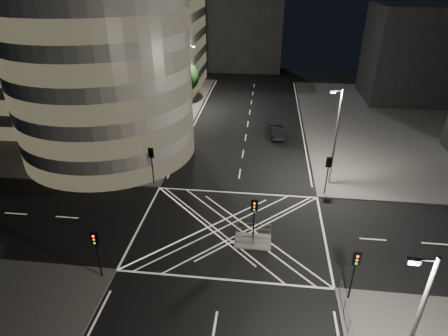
# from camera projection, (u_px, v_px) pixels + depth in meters

# --- Properties ---
(ground) EXTENTS (120.00, 120.00, 0.00)m
(ground) POSITION_uv_depth(u_px,v_px,m) (231.00, 229.00, 32.56)
(ground) COLOR black
(ground) RESTS_ON ground
(sidewalk_far_left) EXTENTS (42.00, 42.00, 0.15)m
(sidewalk_far_left) POSITION_uv_depth(u_px,v_px,m) (65.00, 111.00, 59.11)
(sidewalk_far_left) COLOR #4F4C4A
(sidewalk_far_left) RESTS_ON ground
(central_island) EXTENTS (3.00, 2.00, 0.15)m
(central_island) POSITION_uv_depth(u_px,v_px,m) (253.00, 241.00, 31.01)
(central_island) COLOR slate
(central_island) RESTS_ON ground
(office_tower_curved) EXTENTS (30.00, 29.00, 27.20)m
(office_tower_curved) POSITION_uv_depth(u_px,v_px,m) (76.00, 37.00, 45.08)
(office_tower_curved) COLOR gray
(office_tower_curved) RESTS_ON sidewalk_far_left
(office_block_rear) EXTENTS (24.00, 16.00, 22.00)m
(office_block_rear) POSITION_uv_depth(u_px,v_px,m) (132.00, 25.00, 66.28)
(office_block_rear) COLOR gray
(office_block_rear) RESTS_ON sidewalk_far_left
(building_right_far) EXTENTS (14.00, 12.00, 15.00)m
(building_right_far) POSITION_uv_depth(u_px,v_px,m) (413.00, 54.00, 61.28)
(building_right_far) COLOR black
(building_right_far) RESTS_ON sidewalk_far_right
(building_far_end) EXTENTS (18.00, 8.00, 18.00)m
(building_far_end) POSITION_uv_depth(u_px,v_px,m) (240.00, 27.00, 79.45)
(building_far_end) COLOR black
(building_far_end) RESTS_ON ground
(tree_a) EXTENTS (4.05, 4.05, 6.69)m
(tree_a) POSITION_uv_depth(u_px,v_px,m) (140.00, 135.00, 39.38)
(tree_a) COLOR black
(tree_a) RESTS_ON sidewalk_far_left
(tree_b) EXTENTS (4.23, 4.23, 7.13)m
(tree_b) POSITION_uv_depth(u_px,v_px,m) (156.00, 113.00, 44.47)
(tree_b) COLOR black
(tree_b) RESTS_ON sidewalk_far_left
(tree_c) EXTENTS (4.26, 4.26, 7.32)m
(tree_c) POSITION_uv_depth(u_px,v_px,m) (168.00, 96.00, 49.64)
(tree_c) COLOR black
(tree_c) RESTS_ON sidewalk_far_left
(tree_d) EXTENTS (4.38, 4.38, 7.97)m
(tree_d) POSITION_uv_depth(u_px,v_px,m) (178.00, 80.00, 54.61)
(tree_d) COLOR black
(tree_d) RESTS_ON sidewalk_far_left
(tree_e) EXTENTS (4.00, 4.00, 6.72)m
(tree_e) POSITION_uv_depth(u_px,v_px,m) (187.00, 77.00, 60.35)
(tree_e) COLOR black
(tree_e) RESTS_ON sidewalk_far_left
(traffic_signal_fl) EXTENTS (0.55, 0.22, 4.00)m
(traffic_signal_fl) POSITION_uv_depth(u_px,v_px,m) (152.00, 159.00, 38.03)
(traffic_signal_fl) COLOR black
(traffic_signal_fl) RESTS_ON sidewalk_far_left
(traffic_signal_nl) EXTENTS (0.55, 0.22, 4.00)m
(traffic_signal_nl) POSITION_uv_depth(u_px,v_px,m) (96.00, 246.00, 26.13)
(traffic_signal_nl) COLOR black
(traffic_signal_nl) RESTS_ON sidewalk_near_left
(traffic_signal_fr) EXTENTS (0.55, 0.22, 4.00)m
(traffic_signal_fr) POSITION_uv_depth(u_px,v_px,m) (328.00, 169.00, 36.24)
(traffic_signal_fr) COLOR black
(traffic_signal_fr) RESTS_ON sidewalk_far_right
(traffic_signal_nr) EXTENTS (0.55, 0.22, 4.00)m
(traffic_signal_nr) POSITION_uv_depth(u_px,v_px,m) (355.00, 267.00, 24.34)
(traffic_signal_nr) COLOR black
(traffic_signal_nr) RESTS_ON sidewalk_near_right
(traffic_signal_island) EXTENTS (0.55, 0.22, 4.00)m
(traffic_signal_island) POSITION_uv_depth(u_px,v_px,m) (254.00, 213.00, 29.67)
(traffic_signal_island) COLOR black
(traffic_signal_island) RESTS_ON central_island
(street_lamp_left_near) EXTENTS (1.25, 0.25, 10.00)m
(street_lamp_left_near) POSITION_uv_depth(u_px,v_px,m) (157.00, 117.00, 41.40)
(street_lamp_left_near) COLOR slate
(street_lamp_left_near) RESTS_ON sidewalk_far_left
(street_lamp_left_far) EXTENTS (1.25, 0.25, 10.00)m
(street_lamp_left_far) POSITION_uv_depth(u_px,v_px,m) (189.00, 75.00, 57.15)
(street_lamp_left_far) COLOR slate
(street_lamp_left_far) RESTS_ON sidewalk_far_left
(street_lamp_right_far) EXTENTS (1.25, 0.25, 10.00)m
(street_lamp_right_far) POSITION_uv_depth(u_px,v_px,m) (335.00, 135.00, 36.85)
(street_lamp_right_far) COLOR slate
(street_lamp_right_far) RESTS_ON sidewalk_far_right
(railing_island_south) EXTENTS (2.80, 0.06, 1.10)m
(railing_island_south) POSITION_uv_depth(u_px,v_px,m) (252.00, 242.00, 29.93)
(railing_island_south) COLOR slate
(railing_island_south) RESTS_ON central_island
(railing_island_north) EXTENTS (2.80, 0.06, 1.10)m
(railing_island_north) POSITION_uv_depth(u_px,v_px,m) (254.00, 229.00, 31.50)
(railing_island_north) COLOR slate
(railing_island_north) RESTS_ON central_island
(sedan) EXTENTS (2.17, 4.91, 1.57)m
(sedan) POSITION_uv_depth(u_px,v_px,m) (277.00, 132.00, 49.89)
(sedan) COLOR black
(sedan) RESTS_ON ground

